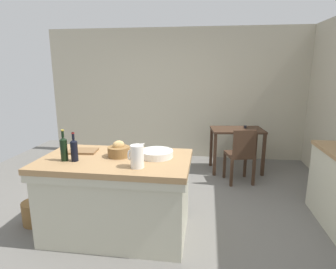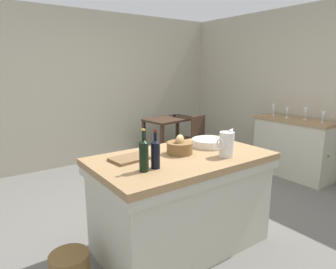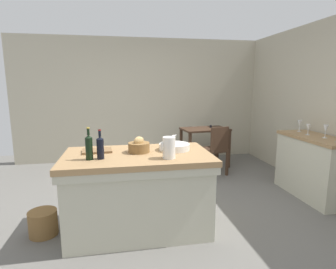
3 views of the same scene
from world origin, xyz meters
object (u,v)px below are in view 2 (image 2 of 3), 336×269
writing_desk (170,125)px  wine_glass_middle (287,111)px  wine_bottle_amber (144,154)px  wine_glass_left (306,111)px  bread_basket (180,147)px  island_table (182,198)px  cutting_board (130,158)px  wine_glass_far_left (323,115)px  side_cabinet (294,147)px  wooden_chair (192,140)px  wash_bowl (209,142)px  wine_bottle_dark (155,153)px  wine_glass_right (274,108)px  pitcher (226,144)px

writing_desk → wine_glass_middle: size_ratio=5.96×
wine_bottle_amber → wine_glass_left: wine_bottle_amber is taller
bread_basket → island_table: bearing=-109.0°
cutting_board → wine_glass_far_left: bearing=-1.8°
side_cabinet → wine_glass_middle: bearing=104.9°
wooden_chair → bread_basket: (-1.49, -1.58, 0.46)m
wash_bowl → wine_bottle_dark: bearing=-162.9°
writing_desk → wine_glass_far_left: (1.08, -2.15, 0.37)m
wine_bottle_amber → wine_glass_right: bearing=18.7°
pitcher → bread_basket: pitcher is taller
side_cabinet → wine_glass_left: bearing=-73.9°
writing_desk → wine_bottle_dark: (-1.87, -2.37, 0.36)m
wine_bottle_dark → wine_bottle_amber: wine_bottle_amber is taller
wooden_chair → wine_glass_middle: wine_glass_middle is taller
pitcher → wine_glass_far_left: pitcher is taller
writing_desk → wine_bottle_dark: wine_bottle_dark is taller
island_table → wash_bowl: size_ratio=4.51×
wine_bottle_dark → wine_glass_left: wine_bottle_dark is taller
wooden_chair → wine_glass_far_left: size_ratio=5.41×
wooden_chair → wine_glass_far_left: bearing=-56.0°
cutting_board → wine_bottle_dark: bearing=-79.3°
wash_bowl → cutting_board: bearing=176.1°
wine_glass_left → wash_bowl: bearing=-173.4°
wine_bottle_dark → wine_glass_left: bearing=9.5°
writing_desk → wine_glass_middle: bearing=-56.9°
writing_desk → cutting_board: 2.84m
wooden_chair → wine_glass_right: bearing=-34.2°
wine_bottle_dark → wine_bottle_amber: 0.11m
wash_bowl → wine_glass_left: wine_glass_left is taller
wine_glass_left → bread_basket: bearing=-173.6°
wine_glass_far_left → wine_glass_left: bearing=81.4°
wine_glass_middle → wine_bottle_amber: bearing=-165.9°
wooden_chair → wine_glass_middle: bearing=-45.0°
pitcher → wine_glass_right: (2.31, 1.14, 0.02)m
pitcher → writing_desk: bearing=64.3°
bread_basket → wine_glass_middle: same height
side_cabinet → wine_glass_middle: wine_glass_middle is taller
bread_basket → wine_bottle_dark: bearing=-152.3°
pitcher → wine_bottle_dark: 0.69m
wine_glass_middle → bread_basket: bearing=-167.8°
wine_bottle_amber → wine_glass_far_left: bearing=4.2°
island_table → bread_basket: 0.48m
island_table → wash_bowl: bearing=13.3°
wine_bottle_dark → pitcher: bearing=-8.1°
wine_bottle_amber → wine_glass_left: bearing=9.3°
wine_bottle_amber → wine_glass_right: size_ratio=1.83×
wash_bowl → wine_bottle_dark: size_ratio=1.17×
side_cabinet → wine_glass_right: size_ratio=6.64×
writing_desk → pitcher: bearing=-115.7°
wine_bottle_dark → wine_glass_left: (3.00, 0.50, 0.02)m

